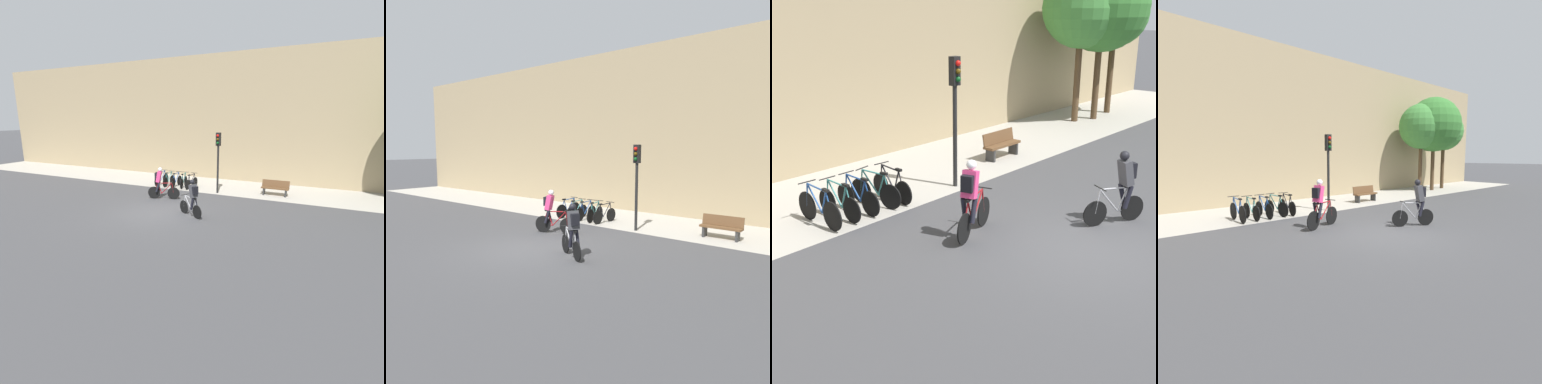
{
  "view_description": "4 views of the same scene",
  "coord_description": "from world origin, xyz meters",
  "views": [
    {
      "loc": [
        7.44,
        -11.7,
        4.43
      ],
      "look_at": [
        1.06,
        1.7,
        0.75
      ],
      "focal_mm": 28.0,
      "sensor_mm": 36.0,
      "label": 1
    },
    {
      "loc": [
        9.35,
        -8.55,
        3.49
      ],
      "look_at": [
        -0.78,
        3.5,
        1.61
      ],
      "focal_mm": 35.0,
      "sensor_mm": 36.0,
      "label": 2
    },
    {
      "loc": [
        -9.43,
        -4.84,
        4.89
      ],
      "look_at": [
        -1.12,
        2.46,
        1.0
      ],
      "focal_mm": 50.0,
      "sensor_mm": 36.0,
      "label": 3
    },
    {
      "loc": [
        -7.33,
        -6.47,
        2.61
      ],
      "look_at": [
        0.86,
        2.87,
        1.11
      ],
      "focal_mm": 28.0,
      "sensor_mm": 36.0,
      "label": 4
    }
  ],
  "objects": [
    {
      "name": "ground",
      "position": [
        0.0,
        0.0,
        0.0
      ],
      "size": [
        200.0,
        200.0,
        0.0
      ],
      "primitive_type": "plane",
      "color": "#3D3D3F"
    },
    {
      "name": "street_tree_2",
      "position": [
        14.23,
        6.81,
        4.54
      ],
      "size": [
        3.05,
        3.05,
        6.09
      ],
      "color": "#4C3823",
      "rests_on": "ground"
    },
    {
      "name": "traffic_light_pole",
      "position": [
        1.25,
        4.86,
        2.5
      ],
      "size": [
        0.26,
        0.3,
        3.61
      ],
      "color": "black",
      "rests_on": "ground"
    },
    {
      "name": "cyclist_grey",
      "position": [
        1.82,
        0.14,
        0.95
      ],
      "size": [
        1.47,
        0.82,
        1.75
      ],
      "color": "black",
      "rests_on": "ground"
    },
    {
      "name": "kerb_strip",
      "position": [
        0.0,
        6.75,
        0.0
      ],
      "size": [
        44.0,
        4.5,
        0.01
      ],
      "primitive_type": "cube",
      "color": "#A39E93",
      "rests_on": "ground"
    },
    {
      "name": "parked_bike_1",
      "position": [
        -2.39,
        5.33,
        0.39
      ],
      "size": [
        0.46,
        1.59,
        0.95
      ],
      "color": "black",
      "rests_on": "ground"
    },
    {
      "name": "street_tree_1",
      "position": [
        12.46,
        6.57,
        4.91
      ],
      "size": [
        4.01,
        4.01,
        6.93
      ],
      "color": "#4C3823",
      "rests_on": "ground"
    },
    {
      "name": "street_tree_0",
      "position": [
        11.42,
        6.95,
        4.74
      ],
      "size": [
        3.3,
        3.3,
        6.41
      ],
      "color": "#4C3823",
      "rests_on": "ground"
    },
    {
      "name": "parked_bike_3",
      "position": [
        -1.27,
        5.33,
        0.4
      ],
      "size": [
        0.47,
        1.6,
        0.96
      ],
      "color": "black",
      "rests_on": "ground"
    },
    {
      "name": "parked_bike_0",
      "position": [
        -2.95,
        5.33,
        0.41
      ],
      "size": [
        0.46,
        1.73,
        0.98
      ],
      "color": "black",
      "rests_on": "ground"
    },
    {
      "name": "building_facade",
      "position": [
        0.0,
        9.3,
        4.38
      ],
      "size": [
        44.0,
        0.6,
        8.76
      ],
      "primitive_type": "cube",
      "color": "#9E8966",
      "rests_on": "ground"
    },
    {
      "name": "cyclist_pink",
      "position": [
        -1.15,
        2.23,
        0.95
      ],
      "size": [
        1.73,
        0.65,
        1.79
      ],
      "color": "black",
      "rests_on": "ground"
    },
    {
      "name": "parked_bike_2",
      "position": [
        -1.83,
        5.33,
        0.39
      ],
      "size": [
        0.46,
        1.61,
        0.96
      ],
      "color": "black",
      "rests_on": "ground"
    },
    {
      "name": "bench",
      "position": [
        4.51,
        5.75,
        0.47
      ],
      "size": [
        1.57,
        0.44,
        0.89
      ],
      "color": "brown",
      "rests_on": "ground"
    },
    {
      "name": "parked_bike_4",
      "position": [
        -0.72,
        5.33,
        0.39
      ],
      "size": [
        0.46,
        1.61,
        0.95
      ],
      "color": "black",
      "rests_on": "ground"
    }
  ]
}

